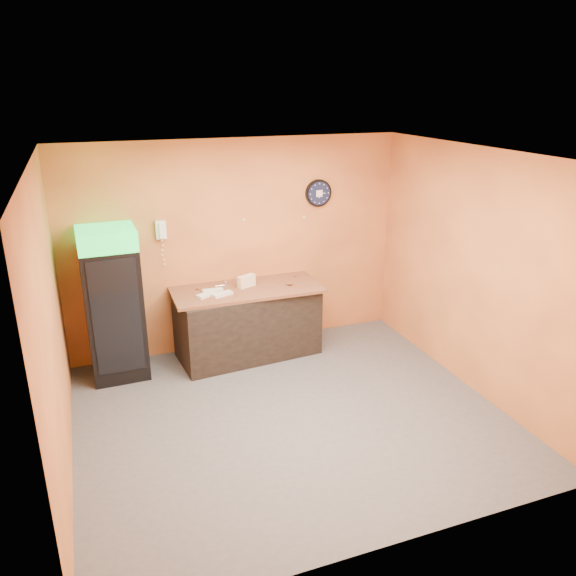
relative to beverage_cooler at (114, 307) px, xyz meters
name	(u,v)px	position (x,y,z in m)	size (l,w,h in m)	color
floor	(290,416)	(1.65, -1.61, -0.91)	(4.50, 4.50, 0.00)	#47474C
back_wall	(237,246)	(1.65, 0.39, 0.49)	(4.50, 0.02, 2.80)	orange
left_wall	(51,328)	(-0.60, -1.61, 0.49)	(0.02, 4.00, 2.80)	orange
right_wall	(474,272)	(3.90, -1.61, 0.49)	(0.02, 4.00, 2.80)	orange
ceiling	(290,156)	(1.65, -1.61, 1.89)	(4.50, 4.00, 0.02)	white
beverage_cooler	(114,307)	(0.00, 0.00, 0.00)	(0.67, 0.68, 1.87)	black
prep_counter	(248,323)	(1.66, -0.01, -0.46)	(1.81, 0.80, 0.90)	black
wall_clock	(319,193)	(2.80, 0.36, 1.12)	(0.37, 0.06, 0.37)	black
wall_phone	(161,230)	(0.67, 0.34, 0.81)	(0.13, 0.11, 0.23)	white
butcher_paper	(247,290)	(1.66, -0.01, 0.01)	(1.92, 0.84, 0.04)	brown
sub_roll_stack	(246,281)	(1.67, 0.04, 0.11)	(0.26, 0.17, 0.15)	#F5E1BE
wrapped_sandwich_left	(207,295)	(1.11, -0.12, 0.05)	(0.26, 0.10, 0.04)	silver
wrapped_sandwich_mid	(222,294)	(1.29, -0.17, 0.05)	(0.26, 0.10, 0.04)	silver
wrapped_sandwich_right	(213,291)	(1.21, 0.00, 0.05)	(0.26, 0.10, 0.04)	silver
kitchen_tool	(226,284)	(1.43, 0.17, 0.06)	(0.06, 0.06, 0.06)	silver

